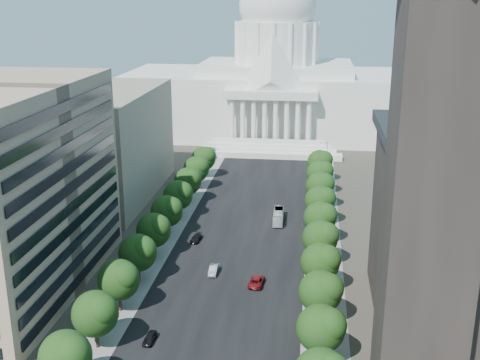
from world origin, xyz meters
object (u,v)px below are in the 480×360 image
at_px(car_red, 257,281).
at_px(car_dark_b, 196,238).
at_px(car_dark_a, 150,338).
at_px(city_bus, 278,216).
at_px(car_silver, 213,270).

distance_m(car_red, car_dark_b, 25.95).
bearing_deg(car_dark_b, car_dark_a, -83.66).
height_order(car_dark_a, car_red, car_red).
bearing_deg(car_dark_a, car_dark_b, 93.53).
xyz_separation_m(car_dark_a, car_red, (15.60, 22.60, 0.11)).
bearing_deg(city_bus, car_dark_b, -141.77).
bearing_deg(car_dark_b, car_silver, -61.66).
bearing_deg(car_dark_a, car_red, 58.05).
distance_m(car_silver, car_red, 10.15).
height_order(car_dark_a, car_dark_b, car_dark_b).
height_order(car_silver, city_bus, city_bus).
distance_m(car_dark_b, city_bus, 23.72).
xyz_separation_m(car_dark_b, city_bus, (18.29, 15.08, 0.74)).
bearing_deg(car_dark_a, city_bus, 75.73).
bearing_deg(car_dark_a, car_silver, 79.44).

